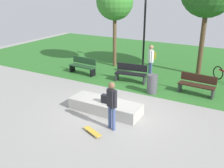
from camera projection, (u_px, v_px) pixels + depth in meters
The scene contains 13 objects.
ground_plane at pixel (116, 111), 10.03m from camera, with size 28.00×28.00×0.00m, color gray.
grass_lawn at pixel (175, 63), 16.57m from camera, with size 26.60×11.96×0.01m, color #2D6B28.
concrete_ledge at pixel (105, 106), 9.91m from camera, with size 2.84×0.97×0.45m, color #A8A59E.
backpack_on_ledge at pixel (105, 99), 9.65m from camera, with size 0.28×0.20×0.32m, color black.
skater_performing_trick at pixel (112, 102), 8.42m from camera, with size 0.40×0.32×1.70m.
skateboard_by_ledge at pixel (92, 132), 8.46m from camera, with size 0.82×0.49×0.08m.
park_bench_by_oak at pixel (83, 65), 14.27m from camera, with size 1.63×0.57×0.91m.
park_bench_near_path at pixel (131, 73), 13.03m from camera, with size 1.65×0.69×0.91m.
park_bench_far_right at pixel (197, 84), 11.46m from camera, with size 1.63×0.59×0.91m.
tree_young_birch at pixel (115, 2), 14.57m from camera, with size 2.13×2.13×4.89m.
lamp_post at pixel (145, 23), 15.15m from camera, with size 0.28×0.28×4.25m.
trash_bin at pixel (152, 84), 11.60m from camera, with size 0.47×0.47×0.88m, color #4C4C51.
pedestrian_with_backpack at pixel (151, 58), 13.42m from camera, with size 0.45×0.44×1.78m.
Camera 1 is at (4.28, -7.94, 4.51)m, focal length 40.97 mm.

